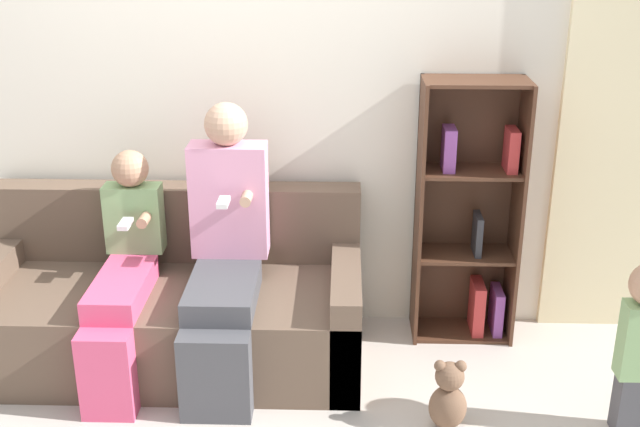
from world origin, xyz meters
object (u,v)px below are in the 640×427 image
at_px(couch, 171,307).
at_px(adult_seated, 224,245).
at_px(bookshelf, 470,218).
at_px(child_seated, 123,273).
at_px(teddy_bear, 448,397).

bearing_deg(couch, adult_seated, -16.73).
bearing_deg(adult_seated, bookshelf, 18.24).
distance_m(couch, bookshelf, 1.57).
xyz_separation_m(child_seated, teddy_bear, (1.49, -0.42, -0.37)).
xyz_separation_m(couch, teddy_bear, (1.31, -0.56, -0.11)).
relative_size(child_seated, teddy_bear, 3.10).
xyz_separation_m(adult_seated, bookshelf, (1.20, 0.40, -0.00)).
relative_size(couch, child_seated, 1.81).
relative_size(adult_seated, child_seated, 1.23).
bearing_deg(adult_seated, teddy_bear, -25.05).
relative_size(adult_seated, teddy_bear, 3.83).
bearing_deg(teddy_bear, adult_seated, 154.95).
bearing_deg(bookshelf, couch, -168.40).
relative_size(couch, teddy_bear, 5.60).
bearing_deg(teddy_bear, child_seated, 164.33).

